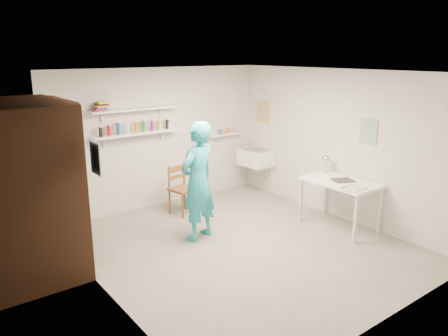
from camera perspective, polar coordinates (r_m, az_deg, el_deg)
floor at (r=6.26m, az=2.25°, el=-10.17°), size 4.00×4.50×0.02m
ceiling at (r=5.68m, az=2.50°, el=12.53°), size 4.00×4.50×0.02m
wall_back at (r=7.69m, az=-8.42°, el=3.92°), size 4.00×0.02×2.40m
wall_front at (r=4.43m, az=21.36°, el=-5.19°), size 4.00×0.02×2.40m
wall_left at (r=4.88m, az=-16.22°, el=-2.93°), size 0.02×4.50×2.40m
wall_right at (r=7.27m, az=14.71°, el=2.96°), size 0.02×4.50×2.40m
doorway_recess at (r=5.89m, az=-19.63°, el=-2.18°), size 0.02×0.90×2.00m
corridor_box at (r=5.73m, az=-26.42°, el=-2.87°), size 1.40×1.50×2.10m
door_lintel at (r=5.70m, az=-20.36°, el=8.00°), size 0.06×1.05×0.10m
door_jamb_near at (r=5.44m, az=-17.79°, el=-3.41°), size 0.06×0.10×2.00m
door_jamb_far at (r=6.36m, az=-20.85°, el=-1.07°), size 0.06×0.10×2.00m
shelf_lower at (r=7.33m, az=-11.40°, el=4.44°), size 1.50×0.22×0.03m
shelf_upper at (r=7.27m, az=-11.56°, el=7.54°), size 1.50×0.22×0.03m
ledge_shelf at (r=8.35m, az=0.04°, el=4.40°), size 0.70×0.14×0.03m
poster_left at (r=4.84m, az=-16.49°, el=1.21°), size 0.01×0.28×0.36m
poster_right_a at (r=8.41m, az=5.08°, el=7.38°), size 0.01×0.34×0.42m
poster_right_b at (r=6.88m, az=18.34°, el=4.58°), size 0.01×0.30×0.38m
belfast_sink at (r=8.33m, az=4.19°, el=1.38°), size 0.48×0.60×0.30m
man at (r=6.22m, az=-3.41°, el=-1.76°), size 0.72×0.58×1.73m
wall_clock at (r=6.35m, az=-4.02°, el=1.27°), size 0.31×0.12×0.31m
wooden_chair at (r=7.33m, az=-5.32°, el=-2.74°), size 0.47×0.45×0.86m
work_table at (r=6.98m, az=14.81°, el=-4.58°), size 0.68×1.13×0.75m
desk_lamp at (r=7.22m, az=13.25°, el=1.11°), size 0.14×0.14×0.14m
spray_cans at (r=7.31m, az=-11.44°, el=5.21°), size 1.31×0.06×0.17m
book_stack at (r=7.03m, az=-15.73°, el=7.75°), size 0.26×0.14×0.14m
ledge_pots at (r=8.34m, az=0.04°, el=4.80°), size 0.48×0.07×0.09m
papers at (r=6.86m, az=15.02°, el=-1.56°), size 0.30×0.22×0.02m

